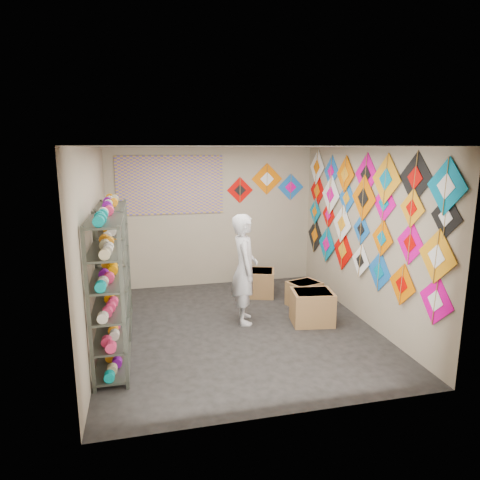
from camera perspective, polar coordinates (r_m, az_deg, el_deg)
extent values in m
plane|color=black|center=(6.66, -0.26, -11.57)|extent=(4.50, 4.50, 0.00)
plane|color=tan|center=(8.42, -3.68, 3.01)|extent=(4.00, 0.00, 4.00)
plane|color=tan|center=(4.16, 6.69, -6.57)|extent=(4.00, 0.00, 4.00)
plane|color=tan|center=(6.13, -18.81, -1.05)|extent=(0.00, 4.50, 4.50)
plane|color=tan|center=(6.96, 16.00, 0.64)|extent=(0.00, 4.50, 4.50)
plane|color=#665F56|center=(6.10, -0.28, 12.32)|extent=(4.50, 4.50, 0.00)
cube|color=#4C5147|center=(5.40, -17.03, -7.08)|extent=(0.40, 1.10, 1.90)
cube|color=#4C5147|center=(6.64, -16.33, -3.46)|extent=(0.40, 1.10, 1.90)
cylinder|color=#FA2F66|center=(4.92, -17.45, -7.84)|extent=(0.12, 0.10, 0.12)
cylinder|color=orange|center=(5.10, -17.30, -7.12)|extent=(0.12, 0.10, 0.12)
cylinder|color=#F99300|center=(5.28, -17.16, -6.44)|extent=(0.12, 0.10, 0.12)
cylinder|color=beige|center=(5.46, -17.03, -5.81)|extent=(0.12, 0.10, 0.12)
cylinder|color=red|center=(5.65, -16.91, -5.23)|extent=(0.12, 0.10, 0.12)
cylinder|color=#6F0C8C|center=(5.83, -16.79, -4.68)|extent=(0.12, 0.10, 0.12)
cylinder|color=#D0BE8D|center=(6.16, -16.61, -3.78)|extent=(0.12, 0.10, 0.12)
cylinder|color=#059B9C|center=(6.34, -16.51, -3.32)|extent=(0.12, 0.10, 0.12)
cylinder|color=#FA2F66|center=(6.53, -16.42, -2.88)|extent=(0.12, 0.10, 0.12)
cylinder|color=orange|center=(6.71, -16.34, -2.46)|extent=(0.12, 0.10, 0.12)
cylinder|color=#F99300|center=(6.90, -16.26, -2.07)|extent=(0.12, 0.10, 0.12)
cylinder|color=beige|center=(7.08, -16.18, -1.70)|extent=(0.12, 0.10, 0.12)
cube|color=#DF018E|center=(5.60, 24.67, -7.38)|extent=(0.03, 0.61, 0.61)
cube|color=orange|center=(6.09, 20.80, -5.58)|extent=(0.03, 0.58, 0.58)
cube|color=blue|center=(6.58, 18.07, -4.01)|extent=(0.01, 0.61, 0.61)
cube|color=white|center=(7.00, 15.77, -2.66)|extent=(0.03, 0.53, 0.53)
cube|color=#D20400|center=(7.55, 13.55, -1.34)|extent=(0.03, 0.70, 0.70)
cube|color=#007BA5|center=(8.10, 11.47, -0.55)|extent=(0.03, 0.68, 0.68)
cube|color=black|center=(8.62, 9.98, 0.66)|extent=(0.04, 0.69, 0.69)
cube|color=orange|center=(5.47, 24.79, -2.01)|extent=(0.03, 0.67, 0.67)
cube|color=#DF018E|center=(5.90, 21.75, -0.41)|extent=(0.02, 0.58, 0.58)
cube|color=orange|center=(6.42, 18.43, 0.21)|extent=(0.02, 0.53, 0.53)
cube|color=blue|center=(6.96, 15.87, 1.40)|extent=(0.01, 0.51, 0.51)
cube|color=white|center=(7.50, 13.43, 2.12)|extent=(0.03, 0.65, 0.65)
cube|color=#D20400|center=(8.02, 11.71, 3.32)|extent=(0.01, 0.51, 0.51)
cube|color=#007BA5|center=(8.54, 9.97, 3.75)|extent=(0.01, 0.52, 0.52)
cube|color=black|center=(5.35, 25.80, 2.78)|extent=(0.01, 0.52, 0.52)
cube|color=orange|center=(5.82, 21.96, 3.97)|extent=(0.02, 0.50, 0.50)
cube|color=#DF018E|center=(6.38, 18.70, 4.70)|extent=(0.03, 0.57, 0.57)
cube|color=orange|center=(6.84, 16.15, 5.40)|extent=(0.01, 0.72, 0.72)
cube|color=blue|center=(7.37, 14.05, 5.46)|extent=(0.02, 0.55, 0.55)
cube|color=white|center=(7.88, 11.99, 5.93)|extent=(0.03, 0.71, 0.71)
cube|color=#D20400|center=(8.47, 10.27, 6.48)|extent=(0.03, 0.66, 0.66)
cube|color=#007BA5|center=(5.32, 25.84, 6.47)|extent=(0.02, 0.66, 0.67)
cube|color=black|center=(5.80, 22.38, 7.70)|extent=(0.03, 0.68, 0.68)
cube|color=orange|center=(6.31, 18.91, 7.68)|extent=(0.03, 0.71, 0.71)
cube|color=#DF018E|center=(6.82, 16.46, 8.35)|extent=(0.02, 0.67, 0.67)
cube|color=orange|center=(7.38, 13.86, 8.51)|extent=(0.02, 0.62, 0.62)
cube|color=blue|center=(7.91, 12.07, 8.92)|extent=(0.03, 0.59, 0.59)
cube|color=white|center=(8.45, 10.23, 9.55)|extent=(0.04, 0.66, 0.66)
cube|color=#D20400|center=(8.45, -0.01, 6.66)|extent=(0.52, 0.02, 0.52)
cube|color=orange|center=(8.57, 3.61, 8.12)|extent=(0.63, 0.02, 0.63)
cube|color=blue|center=(8.74, 6.76, 7.01)|extent=(0.54, 0.02, 0.54)
cube|color=#5C4AA1|center=(8.23, -9.27, 7.23)|extent=(2.00, 0.01, 1.10)
imported|color=white|center=(6.61, 0.60, -3.88)|extent=(0.72, 0.56, 1.71)
cube|color=olive|center=(6.83, 9.59, -8.82)|extent=(0.69, 0.61, 0.52)
cube|color=olive|center=(7.54, 8.54, -7.11)|extent=(0.62, 0.56, 0.42)
cube|color=olive|center=(7.98, 2.76, -5.72)|extent=(0.64, 0.67, 0.48)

